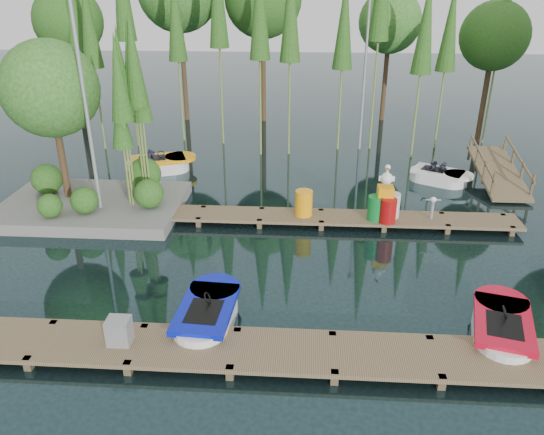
# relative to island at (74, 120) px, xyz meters

# --- Properties ---
(ground_plane) EXTENTS (90.00, 90.00, 0.00)m
(ground_plane) POSITION_rel_island_xyz_m (6.30, -3.29, -3.18)
(ground_plane) COLOR #1B2F32
(near_dock) EXTENTS (18.00, 1.50, 0.50)m
(near_dock) POSITION_rel_island_xyz_m (6.30, -7.79, -2.95)
(near_dock) COLOR brown
(near_dock) RESTS_ON ground
(far_dock) EXTENTS (15.00, 1.20, 0.50)m
(far_dock) POSITION_rel_island_xyz_m (7.30, -0.79, -2.95)
(far_dock) COLOR brown
(far_dock) RESTS_ON ground
(island) EXTENTS (6.20, 4.20, 6.75)m
(island) POSITION_rel_island_xyz_m (0.00, 0.00, 0.00)
(island) COLOR slate
(island) RESTS_ON ground
(tree_screen) EXTENTS (34.42, 18.53, 10.31)m
(tree_screen) POSITION_rel_island_xyz_m (4.26, 7.31, 2.93)
(tree_screen) COLOR #422F1C
(tree_screen) RESTS_ON ground
(lamp_island) EXTENTS (0.30, 0.30, 7.25)m
(lamp_island) POSITION_rel_island_xyz_m (0.80, -0.79, 1.08)
(lamp_island) COLOR gray
(lamp_island) RESTS_ON ground
(lamp_rear) EXTENTS (0.30, 0.30, 7.25)m
(lamp_rear) POSITION_rel_island_xyz_m (10.30, 7.71, 1.08)
(lamp_rear) COLOR gray
(lamp_rear) RESTS_ON ground
(ramp) EXTENTS (1.50, 3.94, 1.49)m
(ramp) POSITION_rel_island_xyz_m (15.30, 3.21, -2.60)
(ramp) COLOR brown
(ramp) RESTS_ON ground
(boat_blue) EXTENTS (1.41, 2.82, 0.93)m
(boat_blue) POSITION_rel_island_xyz_m (5.52, -6.64, -2.92)
(boat_blue) COLOR white
(boat_blue) RESTS_ON ground
(boat_red) EXTENTS (1.89, 2.96, 0.92)m
(boat_red) POSITION_rel_island_xyz_m (12.30, -6.73, -2.92)
(boat_red) COLOR white
(boat_red) RESTS_ON ground
(boat_yellow_far) EXTENTS (3.18, 2.22, 1.46)m
(boat_yellow_far) POSITION_rel_island_xyz_m (1.58, 3.93, -2.88)
(boat_yellow_far) COLOR white
(boat_yellow_far) RESTS_ON ground
(boat_white_far) EXTENTS (2.71, 2.19, 1.17)m
(boat_white_far) POSITION_rel_island_xyz_m (13.08, 3.38, -2.92)
(boat_white_far) COLOR white
(boat_white_far) RESTS_ON ground
(utility_cabinet) EXTENTS (0.50, 0.42, 0.61)m
(utility_cabinet) POSITION_rel_island_xyz_m (3.81, -7.79, -2.58)
(utility_cabinet) COLOR gray
(utility_cabinet) RESTS_ON near_dock
(yellow_barrel) EXTENTS (0.58, 0.58, 0.86)m
(yellow_barrel) POSITION_rel_island_xyz_m (7.72, -0.79, -2.45)
(yellow_barrel) COLOR #FF9D0D
(yellow_barrel) RESTS_ON far_dock
(drum_cluster) EXTENTS (1.08, 0.99, 1.87)m
(drum_cluster) POSITION_rel_island_xyz_m (10.36, -0.94, -2.33)
(drum_cluster) COLOR #0D7629
(drum_cluster) RESTS_ON far_dock
(seagull_post) EXTENTS (0.48, 0.26, 0.76)m
(seagull_post) POSITION_rel_island_xyz_m (11.92, -0.79, -2.37)
(seagull_post) COLOR gray
(seagull_post) RESTS_ON far_dock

